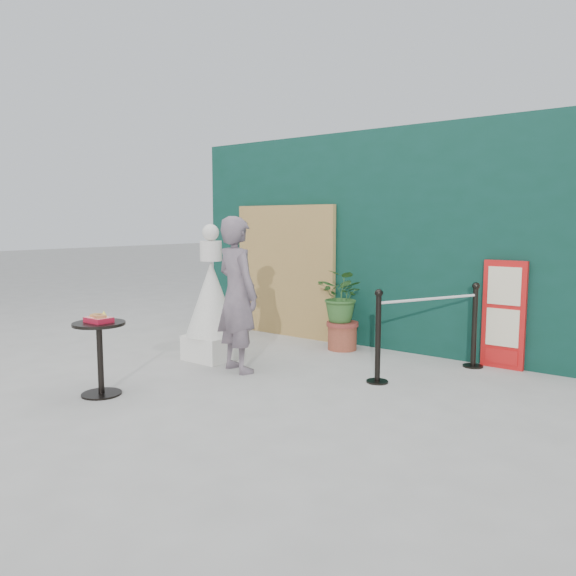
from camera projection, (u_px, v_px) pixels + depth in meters
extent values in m
plane|color=#ADAAA5|center=(215.00, 399.00, 5.59)|extent=(60.00, 60.00, 0.00)
cube|color=#0A3125|center=(372.00, 240.00, 7.89)|extent=(6.00, 0.30, 3.00)
cube|color=tan|center=(285.00, 271.00, 8.63)|extent=(1.80, 0.08, 2.00)
imported|color=slate|center=(237.00, 295.00, 6.54)|extent=(0.76, 0.60, 1.82)
cube|color=red|center=(504.00, 315.00, 6.69)|extent=(0.50, 0.06, 1.30)
cube|color=beige|center=(504.00, 286.00, 6.62)|extent=(0.38, 0.02, 0.45)
cube|color=beige|center=(502.00, 328.00, 6.68)|extent=(0.38, 0.02, 0.45)
cube|color=red|center=(501.00, 356.00, 6.72)|extent=(0.38, 0.02, 0.18)
cube|color=white|center=(212.00, 347.00, 7.19)|extent=(0.58, 0.58, 0.32)
cone|color=silver|center=(212.00, 298.00, 7.11)|extent=(0.67, 0.67, 0.95)
cylinder|color=silver|center=(211.00, 251.00, 7.04)|extent=(0.27, 0.27, 0.25)
sphere|color=silver|center=(211.00, 232.00, 7.02)|extent=(0.21, 0.21, 0.21)
cylinder|color=black|center=(102.00, 394.00, 5.72)|extent=(0.40, 0.40, 0.02)
cylinder|color=black|center=(100.00, 360.00, 5.68)|extent=(0.06, 0.06, 0.72)
cylinder|color=black|center=(99.00, 324.00, 5.63)|extent=(0.52, 0.52, 0.03)
cube|color=#B1122C|center=(99.00, 320.00, 5.63)|extent=(0.26, 0.19, 0.05)
cube|color=red|center=(99.00, 317.00, 5.62)|extent=(0.24, 0.17, 0.00)
cube|color=gold|center=(97.00, 315.00, 5.65)|extent=(0.15, 0.14, 0.02)
cube|color=#D98B4F|center=(100.00, 316.00, 5.58)|extent=(0.13, 0.13, 0.02)
cone|color=#FCEE42|center=(104.00, 314.00, 5.65)|extent=(0.06, 0.06, 0.06)
cylinder|color=#994232|center=(342.00, 338.00, 7.72)|extent=(0.40, 0.40, 0.33)
cylinder|color=brown|center=(342.00, 324.00, 7.70)|extent=(0.44, 0.44, 0.05)
imported|color=#305E28|center=(343.00, 296.00, 7.65)|extent=(0.65, 0.57, 0.73)
cylinder|color=black|center=(377.00, 382.00, 6.16)|extent=(0.24, 0.24, 0.02)
cylinder|color=black|center=(378.00, 340.00, 6.10)|extent=(0.06, 0.06, 0.96)
sphere|color=black|center=(379.00, 293.00, 6.04)|extent=(0.09, 0.09, 0.09)
cylinder|color=black|center=(473.00, 366.00, 6.81)|extent=(0.24, 0.24, 0.02)
cylinder|color=black|center=(474.00, 328.00, 6.76)|extent=(0.06, 0.06, 0.96)
sphere|color=black|center=(476.00, 286.00, 6.70)|extent=(0.09, 0.09, 0.09)
cylinder|color=silver|center=(430.00, 299.00, 6.38)|extent=(0.63, 1.31, 0.03)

